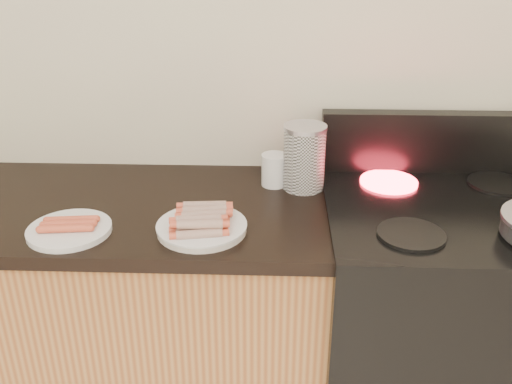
{
  "coord_description": "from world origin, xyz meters",
  "views": [
    {
      "loc": [
        0.25,
        0.18,
        1.65
      ],
      "look_at": [
        0.2,
        1.62,
        0.98
      ],
      "focal_mm": 40.0,
      "sensor_mm": 36.0,
      "label": 1
    }
  ],
  "objects_px": {
    "stove": "(437,334)",
    "mug": "(274,170)",
    "canister": "(304,157)",
    "main_plate": "(202,229)",
    "side_plate": "(69,230)"
  },
  "relations": [
    {
      "from": "main_plate",
      "to": "canister",
      "type": "height_order",
      "value": "canister"
    },
    {
      "from": "mug",
      "to": "stove",
      "type": "bearing_deg",
      "value": -17.78
    },
    {
      "from": "stove",
      "to": "mug",
      "type": "distance_m",
      "value": 0.75
    },
    {
      "from": "side_plate",
      "to": "mug",
      "type": "distance_m",
      "value": 0.65
    },
    {
      "from": "main_plate",
      "to": "side_plate",
      "type": "distance_m",
      "value": 0.36
    },
    {
      "from": "main_plate",
      "to": "canister",
      "type": "distance_m",
      "value": 0.42
    },
    {
      "from": "stove",
      "to": "side_plate",
      "type": "distance_m",
      "value": 1.19
    },
    {
      "from": "main_plate",
      "to": "side_plate",
      "type": "bearing_deg",
      "value": -176.6
    },
    {
      "from": "main_plate",
      "to": "canister",
      "type": "bearing_deg",
      "value": 45.95
    },
    {
      "from": "stove",
      "to": "mug",
      "type": "bearing_deg",
      "value": 162.22
    },
    {
      "from": "canister",
      "to": "mug",
      "type": "xyz_separation_m",
      "value": [
        -0.09,
        0.02,
        -0.05
      ]
    },
    {
      "from": "stove",
      "to": "main_plate",
      "type": "distance_m",
      "value": 0.87
    },
    {
      "from": "main_plate",
      "to": "mug",
      "type": "height_order",
      "value": "mug"
    },
    {
      "from": "side_plate",
      "to": "canister",
      "type": "distance_m",
      "value": 0.72
    },
    {
      "from": "stove",
      "to": "mug",
      "type": "xyz_separation_m",
      "value": [
        -0.53,
        0.17,
        0.5
      ]
    }
  ]
}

